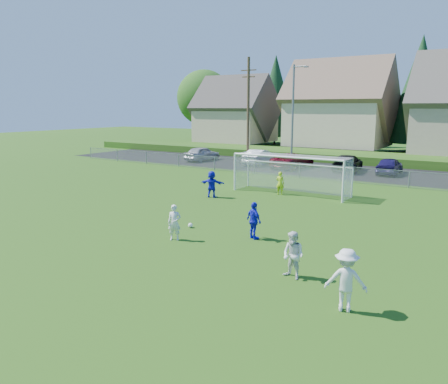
# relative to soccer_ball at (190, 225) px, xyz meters

# --- Properties ---
(ground) EXTENTS (160.00, 160.00, 0.00)m
(ground) POSITION_rel_soccer_ball_xyz_m (0.55, -5.99, -0.11)
(ground) COLOR #193D0C
(ground) RESTS_ON ground
(asphalt_lot) EXTENTS (60.00, 60.00, 0.00)m
(asphalt_lot) POSITION_rel_soccer_ball_xyz_m (0.55, 21.51, -0.10)
(asphalt_lot) COLOR black
(asphalt_lot) RESTS_ON ground
(grass_embankment) EXTENTS (70.00, 6.00, 0.80)m
(grass_embankment) POSITION_rel_soccer_ball_xyz_m (0.55, 29.01, 0.29)
(grass_embankment) COLOR #1E420F
(grass_embankment) RESTS_ON ground
(soccer_ball) EXTENTS (0.22, 0.22, 0.22)m
(soccer_ball) POSITION_rel_soccer_ball_xyz_m (0.00, 0.00, 0.00)
(soccer_ball) COLOR white
(soccer_ball) RESTS_ON ground
(player_white_a) EXTENTS (0.65, 0.57, 1.50)m
(player_white_a) POSITION_rel_soccer_ball_xyz_m (0.58, -1.85, 0.64)
(player_white_a) COLOR silver
(player_white_a) RESTS_ON ground
(player_white_b) EXTENTS (0.88, 0.77, 1.55)m
(player_white_b) POSITION_rel_soccer_ball_xyz_m (6.43, -3.03, 0.67)
(player_white_b) COLOR silver
(player_white_b) RESTS_ON ground
(player_white_c) EXTENTS (1.27, 0.94, 1.76)m
(player_white_c) POSITION_rel_soccer_ball_xyz_m (8.57, -4.37, 0.77)
(player_white_c) COLOR silver
(player_white_c) RESTS_ON ground
(player_blue_a) EXTENTS (1.01, 0.76, 1.59)m
(player_blue_a) POSITION_rel_soccer_ball_xyz_m (3.30, 0.05, 0.68)
(player_blue_a) COLOR #1518C9
(player_blue_a) RESTS_ON ground
(player_blue_b) EXTENTS (1.58, 0.76, 1.64)m
(player_blue_b) POSITION_rel_soccer_ball_xyz_m (-3.04, 6.21, 0.71)
(player_blue_b) COLOR #1518C9
(player_blue_b) RESTS_ON ground
(goalkeeper) EXTENTS (0.56, 0.39, 1.47)m
(goalkeeper) POSITION_rel_soccer_ball_xyz_m (0.11, 9.24, 0.62)
(goalkeeper) COLOR #B4D619
(goalkeeper) RESTS_ON ground
(car_a) EXTENTS (2.02, 4.42, 1.47)m
(car_a) POSITION_rel_soccer_ball_xyz_m (-14.34, 20.96, 0.62)
(car_a) COLOR #A4A6AC
(car_a) RESTS_ON ground
(car_b) EXTENTS (1.64, 4.47, 1.46)m
(car_b) POSITION_rel_soccer_ball_xyz_m (-7.83, 21.37, 0.62)
(car_b) COLOR white
(car_b) RESTS_ON ground
(car_c) EXTENTS (2.83, 5.20, 1.38)m
(car_c) POSITION_rel_soccer_ball_xyz_m (-4.18, 20.79, 0.58)
(car_c) COLOR #500912
(car_c) RESTS_ON ground
(car_d) EXTENTS (2.54, 5.09, 1.42)m
(car_d) POSITION_rel_soccer_ball_xyz_m (0.55, 21.72, 0.60)
(car_d) COLOR black
(car_d) RESTS_ON ground
(car_e) EXTENTS (1.77, 4.16, 1.40)m
(car_e) POSITION_rel_soccer_ball_xyz_m (3.99, 21.81, 0.59)
(car_e) COLOR #1B1449
(car_e) RESTS_ON ground
(soccer_goal) EXTENTS (7.42, 1.90, 2.50)m
(soccer_goal) POSITION_rel_soccer_ball_xyz_m (0.55, 10.06, 1.52)
(soccer_goal) COLOR white
(soccer_goal) RESTS_ON ground
(chainlink_fence) EXTENTS (52.06, 0.06, 1.20)m
(chainlink_fence) POSITION_rel_soccer_ball_xyz_m (0.55, 16.01, 0.52)
(chainlink_fence) COLOR gray
(chainlink_fence) RESTS_ON ground
(streetlight) EXTENTS (1.38, 0.18, 9.00)m
(streetlight) POSITION_rel_soccer_ball_xyz_m (-3.90, 20.01, 4.73)
(streetlight) COLOR slate
(streetlight) RESTS_ON ground
(utility_pole) EXTENTS (1.60, 0.26, 10.00)m
(utility_pole) POSITION_rel_soccer_ball_xyz_m (-8.95, 21.01, 5.04)
(utility_pole) COLOR #473321
(utility_pole) RESTS_ON ground
(houses_row) EXTENTS (53.90, 11.45, 13.27)m
(houses_row) POSITION_rel_soccer_ball_xyz_m (2.52, 36.47, 7.22)
(houses_row) COLOR tan
(houses_row) RESTS_ON ground
(tree_row) EXTENTS (65.98, 12.36, 13.80)m
(tree_row) POSITION_rel_soccer_ball_xyz_m (1.59, 42.75, 6.80)
(tree_row) COLOR #382616
(tree_row) RESTS_ON ground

